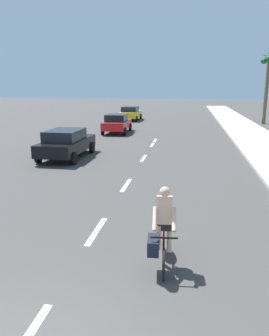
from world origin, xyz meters
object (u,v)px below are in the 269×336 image
parked_car_red (117,123)px  parked_car_yellow (130,113)px  parked_car_black (66,143)px  cyclist (162,231)px  palm_tree_distant (268,68)px

parked_car_red → parked_car_yellow: (-0.68, 10.43, 0.00)m
parked_car_black → parked_car_red: (0.60, 10.25, -0.00)m
parked_car_black → cyclist: bearing=-59.2°
cyclist → parked_car_yellow: 31.80m
cyclist → parked_car_red: (-5.50, 20.76, 0.01)m
cyclist → parked_car_yellow: bearing=-83.3°
parked_car_yellow → parked_car_red: bearing=-85.9°
parked_car_red → palm_tree_distant: size_ratio=0.59×
parked_car_red → palm_tree_distant: 16.98m
parked_car_black → parked_car_red: 10.27m
parked_car_black → palm_tree_distant: palm_tree_distant is taller
parked_car_black → palm_tree_distant: (14.20, 19.26, 4.72)m
parked_car_yellow → cyclist: bearing=-78.5°
cyclist → parked_car_black: 12.16m
cyclist → parked_car_red: size_ratio=0.42×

